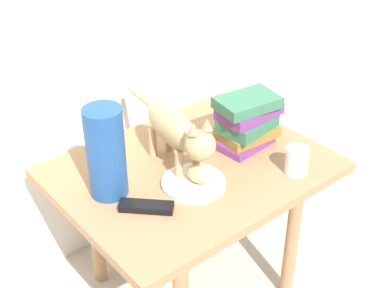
% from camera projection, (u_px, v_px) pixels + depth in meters
% --- Properties ---
extents(ground_plane, '(6.00, 6.00, 0.00)m').
position_uv_depth(ground_plane, '(192.00, 284.00, 1.95)').
color(ground_plane, '#B2A899').
extents(side_table, '(0.82, 0.63, 0.52)m').
position_uv_depth(side_table, '(192.00, 183.00, 1.71)').
color(side_table, '#9E724C').
rests_on(side_table, ground).
extents(plate, '(0.19, 0.19, 0.01)m').
position_uv_depth(plate, '(194.00, 183.00, 1.59)').
color(plate, silver).
rests_on(plate, side_table).
extents(bread_roll, '(0.06, 0.08, 0.05)m').
position_uv_depth(bread_roll, '(199.00, 174.00, 1.57)').
color(bread_roll, '#E0BC7A').
rests_on(bread_roll, plate).
extents(cat, '(0.13, 0.48, 0.23)m').
position_uv_depth(cat, '(178.00, 131.00, 1.59)').
color(cat, tan).
rests_on(cat, side_table).
extents(book_stack, '(0.22, 0.15, 0.18)m').
position_uv_depth(book_stack, '(247.00, 121.00, 1.73)').
color(book_stack, '#72337A').
rests_on(book_stack, side_table).
extents(green_vase, '(0.11, 0.11, 0.27)m').
position_uv_depth(green_vase, '(106.00, 153.00, 1.49)').
color(green_vase, navy).
rests_on(green_vase, side_table).
extents(candle_jar, '(0.07, 0.07, 0.08)m').
position_uv_depth(candle_jar, '(297.00, 162.00, 1.63)').
color(candle_jar, silver).
rests_on(candle_jar, side_table).
extents(tv_remote, '(0.14, 0.14, 0.02)m').
position_uv_depth(tv_remote, '(146.00, 207.00, 1.49)').
color(tv_remote, black).
rests_on(tv_remote, side_table).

